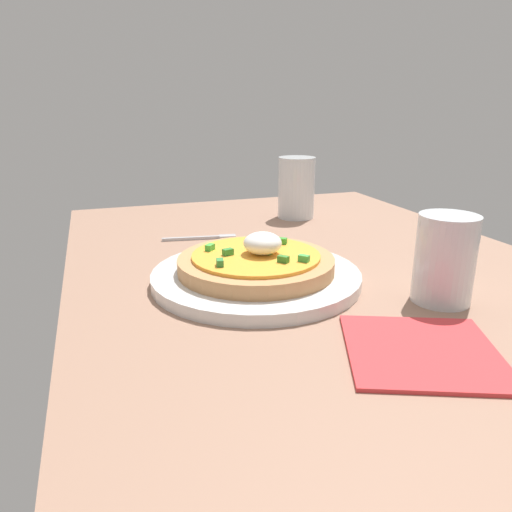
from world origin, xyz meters
TOP-DOWN VIEW (x-y plane):
  - dining_table at (0.00, 0.00)cm, footprint 91.80×67.45cm
  - plate at (6.07, -10.27)cm, footprint 26.48×26.48cm
  - pizza at (6.08, -10.21)cm, footprint 19.77×19.77cm
  - cup_near at (18.54, 8.04)cm, footprint 6.67×6.67cm
  - cup_far at (-25.22, 8.57)cm, footprint 7.10×7.10cm
  - fork at (-15.48, -11.87)cm, footprint 2.85×12.30cm
  - napkin at (28.09, -1.56)cm, footprint 17.88×17.88cm

SIDE VIEW (x-z plane):
  - dining_table at x=0.00cm, z-range 0.00..2.88cm
  - napkin at x=28.09cm, z-range 2.88..3.28cm
  - fork at x=-15.48cm, z-range 2.88..3.38cm
  - plate at x=6.07cm, z-range 2.88..4.40cm
  - pizza at x=6.08cm, z-range 3.15..8.19cm
  - cup_near at x=18.54cm, z-range 2.70..12.90cm
  - cup_far at x=-25.22cm, z-range 2.35..14.11cm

